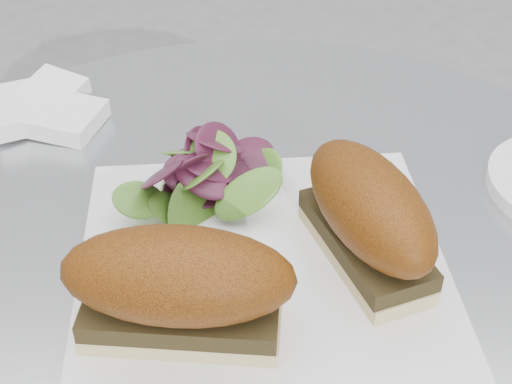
# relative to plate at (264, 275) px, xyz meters

# --- Properties ---
(plate) EXTENTS (0.28, 0.28, 0.02)m
(plate) POSITION_rel_plate_xyz_m (0.00, 0.00, 0.00)
(plate) COLOR white
(plate) RESTS_ON table
(sandwich_left) EXTENTS (0.15, 0.08, 0.08)m
(sandwich_left) POSITION_rel_plate_xyz_m (-0.05, -0.06, 0.05)
(sandwich_left) COLOR beige
(sandwich_left) RESTS_ON plate
(sandwich_right) EXTENTS (0.11, 0.15, 0.08)m
(sandwich_right) POSITION_rel_plate_xyz_m (0.07, 0.01, 0.05)
(sandwich_right) COLOR beige
(sandwich_right) RESTS_ON plate
(salad) EXTENTS (0.12, 0.12, 0.05)m
(salad) POSITION_rel_plate_xyz_m (-0.05, 0.08, 0.03)
(salad) COLOR #548C2D
(salad) RESTS_ON plate
(napkin) EXTENTS (0.12, 0.12, 0.02)m
(napkin) POSITION_rel_plate_xyz_m (-0.20, 0.22, 0.00)
(napkin) COLOR white
(napkin) RESTS_ON table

